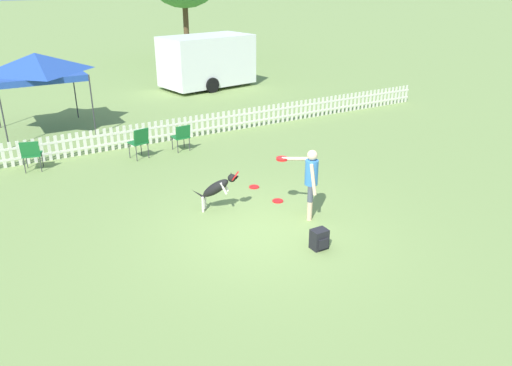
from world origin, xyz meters
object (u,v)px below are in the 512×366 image
Objects in this scene: backpack_on_grass at (319,239)px; canopy_tent_main at (36,66)px; leaping_dog at (218,187)px; handler_person at (310,176)px; folding_chair_center at (182,135)px; folding_chair_blue_left at (31,153)px; frisbee_near_dog at (321,239)px; folding_chair_green_right at (140,140)px; equipment_trailer at (207,60)px; frisbee_near_handler at (278,201)px; frisbee_midfield at (254,187)px.

canopy_tent_main is (-3.19, 11.11, 2.03)m from backpack_on_grass.
leaping_dog is 9.05m from canopy_tent_main.
folding_chair_center is (-0.61, 5.63, -0.48)m from handler_person.
handler_person is at bearing 142.97° from folding_chair_blue_left.
folding_chair_green_right is at bearing 103.49° from frisbee_near_dog.
frisbee_near_dog is 0.05× the size of equipment_trailer.
frisbee_near_handler is 6.88m from folding_chair_blue_left.
frisbee_midfield is 0.31× the size of folding_chair_center.
backpack_on_grass is at bearing -97.79° from frisbee_midfield.
leaping_dog is 13.78m from equipment_trailer.
canopy_tent_main is at bearing 106.01° from backpack_on_grass.
frisbee_near_handler is 0.09× the size of canopy_tent_main.
folding_chair_center is 5.61m from canopy_tent_main.
leaping_dog is 3.88× the size of frisbee_near_handler.
folding_chair_blue_left is at bearing 119.57° from backpack_on_grass.
equipment_trailer is at bearing 72.44° from backpack_on_grass.
equipment_trailer reaches higher than folding_chair_green_right.
canopy_tent_main reaches higher than frisbee_near_handler.
folding_chair_green_right is at bearing -0.85° from folding_chair_center.
folding_chair_green_right is (-1.92, 5.59, -0.42)m from handler_person.
folding_chair_green_right is 0.18× the size of equipment_trailer.
frisbee_near_handler is at bearing 93.67° from folding_chair_center.
frisbee_midfield is 12.57m from equipment_trailer.
handler_person is at bearing 95.85° from folding_chair_green_right.
folding_chair_center is 0.31× the size of canopy_tent_main.
folding_chair_blue_left is 4.27m from canopy_tent_main.
frisbee_near_handler is 13.51m from equipment_trailer.
handler_person is 1.58× the size of leaping_dog.
handler_person is at bearing -84.17° from frisbee_near_handler.
equipment_trailer is at bearing -124.06° from folding_chair_blue_left.
handler_person is 1.56m from backpack_on_grass.
frisbee_near_dog is at bearing 137.08° from folding_chair_blue_left.
frisbee_near_handler is at bearing 82.83° from frisbee_near_dog.
frisbee_midfield is 3.62m from folding_chair_center.
leaping_dog is 2.70m from backpack_on_grass.
folding_chair_blue_left is at bearing -104.16° from canopy_tent_main.
handler_person is at bearing 68.94° from frisbee_near_dog.
frisbee_near_handler is 0.28× the size of folding_chair_green_right.
folding_chair_blue_left is (-4.76, 6.10, -0.45)m from handler_person.
backpack_on_grass is (-0.25, -0.28, 0.19)m from frisbee_near_dog.
frisbee_midfield is at bearing 103.45° from folding_chair_green_right.
frisbee_near_handler is 9.84m from canopy_tent_main.
equipment_trailer reaches higher than frisbee_near_handler.
folding_chair_center is 0.89× the size of folding_chair_green_right.
backpack_on_grass is at bearing -102.52° from frisbee_near_handler.
equipment_trailer is (4.75, 15.02, 1.07)m from backpack_on_grass.
folding_chair_green_right is (2.84, -0.51, 0.03)m from folding_chair_blue_left.
equipment_trailer is at bearing 73.02° from frisbee_near_dog.
frisbee_near_dog is 0.29× the size of folding_chair_blue_left.
folding_chair_center is 0.16× the size of equipment_trailer.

